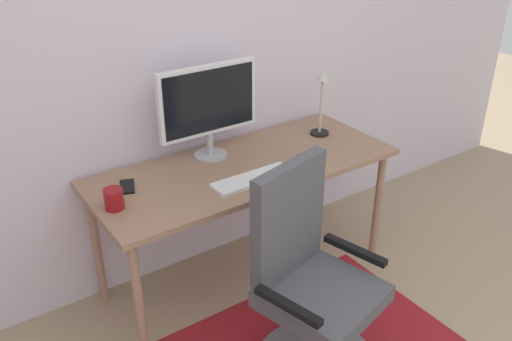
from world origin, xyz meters
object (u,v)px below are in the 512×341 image
Objects in this scene: monitor at (208,103)px; cell_phone at (127,187)px; keyboard at (253,179)px; office_chair at (311,303)px; coffee_cup at (114,199)px; computer_mouse at (303,159)px; desk at (245,176)px; desk_lamp at (322,95)px.

cell_phone is (-0.51, -0.08, -0.30)m from monitor.
office_chair reaches higher than keyboard.
coffee_cup is 0.09× the size of office_chair.
cell_phone is at bearing 51.33° from coffee_cup.
keyboard is 0.62m from cell_phone.
monitor reaches higher than computer_mouse.
computer_mouse is at bearing -42.43° from monitor.
office_chair is (-0.07, -0.56, -0.36)m from keyboard.
keyboard reaches higher than desk.
cell_phone is at bearing 163.49° from computer_mouse.
office_chair is at bearing -97.05° from keyboard.
desk is at bearing 2.77° from coffee_cup.
keyboard is 4.43× the size of coffee_cup.
coffee_cup is 1.00m from office_chair.
keyboard is at bearing -11.44° from coffee_cup.
computer_mouse is 0.92m from cell_phone.
monitor is at bearing 29.13° from cell_phone.
keyboard is at bearing -6.97° from cell_phone.
office_chair is at bearing -100.21° from desk.
desk_lamp is (1.20, -0.03, 0.24)m from cell_phone.
cell_phone is 0.36× the size of desk_lamp.
office_chair is (-0.41, -0.59, -0.37)m from computer_mouse.
desk_lamp is (0.59, 0.09, 0.31)m from desk.
desk is at bearing 69.89° from keyboard.
keyboard is 0.74m from desk_lamp.
computer_mouse is 1.07× the size of coffee_cup.
desk_lamp reaches higher than desk.
keyboard is at bearing -84.66° from monitor.
desk is 0.20m from keyboard.
desk is 2.91× the size of monitor.
desk is 0.43m from monitor.
desk is at bearing 9.89° from cell_phone.
monitor is at bearing 116.60° from desk.
coffee_cup is (-0.67, 0.14, 0.04)m from keyboard.
monitor is 4.02× the size of cell_phone.
desk_lamp is 0.38× the size of office_chair.
monitor reaches higher than desk_lamp.
monitor is 0.60m from cell_phone.
computer_mouse is 0.10× the size of office_chair.
desk is at bearing 65.49° from office_chair.
office_chair is (-0.72, -0.82, -0.60)m from desk_lamp.
office_chair is (-0.04, -0.92, -0.66)m from monitor.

